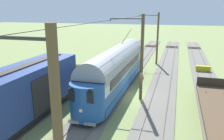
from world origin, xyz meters
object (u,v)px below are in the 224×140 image
(catenary_pole_foreground, at_px, (157,38))
(catenary_pole_mid_near, at_px, (141,56))
(spare_tie_stack, at_px, (76,68))
(vintage_streetcar, at_px, (116,68))
(coach_adjacent, at_px, (24,92))
(track_end_bumper, at_px, (203,69))

(catenary_pole_foreground, height_order, catenary_pole_mid_near, same)
(catenary_pole_foreground, bearing_deg, spare_tie_stack, 34.78)
(vintage_streetcar, distance_m, catenary_pole_foreground, 12.97)
(catenary_pole_foreground, relative_size, spare_tie_stack, 3.13)
(vintage_streetcar, bearing_deg, coach_adjacent, 60.89)
(catenary_pole_mid_near, xyz_separation_m, spare_tie_stack, (9.86, -7.56, -3.66))
(track_end_bumper, bearing_deg, vintage_streetcar, 46.66)
(vintage_streetcar, xyz_separation_m, catenary_pole_mid_near, (-2.76, 1.84, 1.67))
(coach_adjacent, xyz_separation_m, spare_tie_stack, (2.54, -13.90, -1.89))
(coach_adjacent, distance_m, track_end_bumper, 22.55)
(coach_adjacent, height_order, catenary_pole_mid_near, catenary_pole_mid_near)
(coach_adjacent, height_order, spare_tie_stack, coach_adjacent)
(track_end_bumper, bearing_deg, coach_adjacent, 52.54)
(catenary_pole_foreground, distance_m, catenary_pole_mid_near, 14.40)
(catenary_pole_mid_near, distance_m, track_end_bumper, 13.61)
(vintage_streetcar, xyz_separation_m, spare_tie_stack, (7.10, -5.72, -1.99))
(catenary_pole_foreground, relative_size, track_end_bumper, 4.18)
(vintage_streetcar, height_order, coach_adjacent, vintage_streetcar)
(catenary_pole_mid_near, bearing_deg, vintage_streetcar, -33.62)
(spare_tie_stack, bearing_deg, catenary_pole_foreground, -145.22)
(coach_adjacent, distance_m, catenary_pole_foreground, 22.07)
(spare_tie_stack, height_order, track_end_bumper, track_end_bumper)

